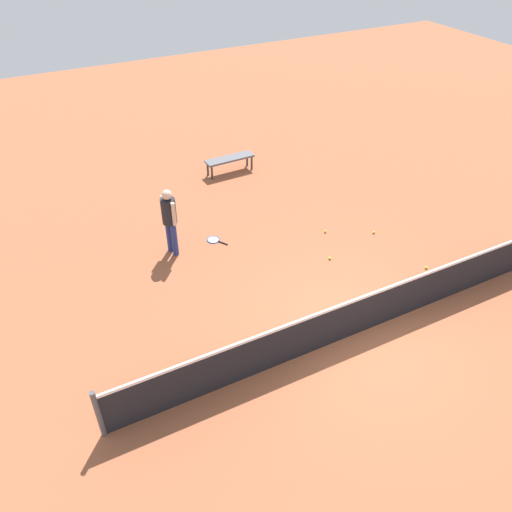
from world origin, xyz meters
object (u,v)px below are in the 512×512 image
at_px(player_near_side, 169,217).
at_px(courtside_bench, 230,160).
at_px(tennis_ball_by_net, 426,268).
at_px(tennis_ball_baseline, 374,232).
at_px(tennis_racket_near_player, 214,240).
at_px(tennis_ball_midcourt, 330,258).
at_px(tennis_ball_near_player, 325,231).

height_order(player_near_side, courtside_bench, player_near_side).
relative_size(player_near_side, tennis_ball_by_net, 25.76).
relative_size(tennis_ball_baseline, courtside_bench, 0.04).
xyz_separation_m(tennis_ball_by_net, courtside_bench, (2.04, -6.39, 0.38)).
distance_m(player_near_side, tennis_ball_baseline, 5.13).
height_order(tennis_racket_near_player, courtside_bench, courtside_bench).
relative_size(tennis_ball_by_net, tennis_ball_midcourt, 1.00).
height_order(player_near_side, tennis_ball_near_player, player_near_side).
height_order(tennis_ball_near_player, tennis_ball_baseline, same).
bearing_deg(courtside_bench, tennis_ball_near_player, 100.85).
relative_size(tennis_ball_near_player, tennis_ball_baseline, 1.00).
relative_size(tennis_ball_near_player, tennis_ball_midcourt, 1.00).
height_order(tennis_ball_by_net, courtside_bench, courtside_bench).
bearing_deg(tennis_ball_by_net, tennis_racket_near_player, -39.94).
bearing_deg(player_near_side, tennis_ball_baseline, 161.98).
xyz_separation_m(tennis_racket_near_player, tennis_ball_midcourt, (-2.13, 1.96, 0.02)).
bearing_deg(tennis_ball_by_net, tennis_ball_baseline, -83.93).
height_order(tennis_ball_midcourt, courtside_bench, courtside_bench).
relative_size(tennis_racket_near_player, courtside_bench, 0.39).
height_order(tennis_racket_near_player, tennis_ball_baseline, tennis_ball_baseline).
xyz_separation_m(player_near_side, tennis_ball_by_net, (-4.97, 3.27, -0.98)).
distance_m(tennis_ball_near_player, tennis_ball_baseline, 1.22).
bearing_deg(courtside_bench, player_near_side, 46.68).
distance_m(tennis_ball_near_player, courtside_bench, 4.17).
bearing_deg(tennis_ball_near_player, tennis_ball_by_net, 118.55).
bearing_deg(tennis_ball_midcourt, tennis_ball_baseline, -165.95).
bearing_deg(tennis_ball_baseline, courtside_bench, -68.36).
relative_size(player_near_side, tennis_ball_baseline, 25.76).
relative_size(player_near_side, courtside_bench, 1.12).
xyz_separation_m(tennis_ball_by_net, tennis_ball_midcourt, (1.78, -1.31, 0.00)).
relative_size(player_near_side, tennis_ball_near_player, 25.76).
bearing_deg(tennis_racket_near_player, player_near_side, 0.09).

